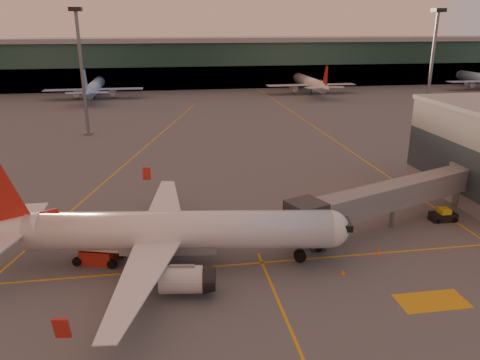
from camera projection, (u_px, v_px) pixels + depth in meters
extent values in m
plane|color=#4C4F54|center=(218.00, 295.00, 41.06)|extent=(600.00, 600.00, 0.00)
cube|color=orange|center=(212.00, 267.00, 45.74)|extent=(80.00, 0.25, 0.01)
cube|color=orange|center=(131.00, 159.00, 81.61)|extent=(31.30, 115.98, 0.01)
cube|color=orange|center=(309.00, 123.00, 111.11)|extent=(0.25, 160.00, 0.01)
cube|color=orange|center=(298.00, 348.00, 34.35)|extent=(0.25, 30.00, 0.01)
cube|color=orange|center=(432.00, 301.00, 40.08)|extent=(6.00, 3.00, 0.01)
cube|color=#19382D|center=(172.00, 65.00, 171.30)|extent=(400.00, 18.00, 16.00)
cube|color=gray|center=(171.00, 40.00, 168.49)|extent=(400.00, 20.00, 1.60)
cube|color=black|center=(173.00, 79.00, 164.63)|extent=(400.00, 1.00, 8.00)
cube|color=#2D3D47|center=(451.00, 164.00, 61.36)|extent=(0.30, 21.60, 6.00)
cylinder|color=slate|center=(82.00, 75.00, 95.73)|extent=(0.70, 0.70, 25.00)
cube|color=black|center=(75.00, 9.00, 91.67)|extent=(2.40, 2.40, 0.80)
cube|color=slate|center=(89.00, 133.00, 99.64)|extent=(1.60, 1.60, 0.50)
cylinder|color=slate|center=(431.00, 71.00, 103.47)|extent=(0.70, 0.70, 25.00)
cube|color=black|center=(439.00, 10.00, 99.41)|extent=(2.40, 2.40, 0.80)
cube|color=slate|center=(424.00, 125.00, 107.38)|extent=(1.60, 1.60, 0.50)
cylinder|color=silver|center=(180.00, 230.00, 44.96)|extent=(29.29, 7.79, 3.73)
sphere|color=silver|center=(330.00, 229.00, 45.24)|extent=(3.66, 3.66, 3.66)
cube|color=black|center=(342.00, 224.00, 45.11)|extent=(2.00, 2.64, 0.65)
cone|color=silver|center=(9.00, 229.00, 44.55)|extent=(6.82, 4.41, 3.54)
cylinder|color=silver|center=(183.00, 279.00, 40.25)|extent=(4.20, 2.95, 2.42)
cylinder|color=black|center=(156.00, 270.00, 43.54)|extent=(1.85, 1.53, 1.68)
cylinder|color=black|center=(156.00, 265.00, 43.38)|extent=(0.34, 0.34, 1.03)
cube|color=silver|center=(26.00, 215.00, 47.55)|extent=(3.02, 6.03, 0.19)
cylinder|color=silver|center=(193.00, 225.00, 51.00)|extent=(4.20, 2.95, 2.42)
cylinder|color=black|center=(163.00, 246.00, 48.13)|extent=(1.85, 1.53, 1.68)
cylinder|color=black|center=(163.00, 241.00, 47.97)|extent=(0.34, 0.34, 1.03)
cube|color=slate|center=(170.00, 242.00, 45.32)|extent=(9.54, 4.25, 1.49)
cylinder|color=black|center=(300.00, 256.00, 46.11)|extent=(1.27, 0.90, 1.18)
cube|color=slate|center=(394.00, 195.00, 53.40)|extent=(25.63, 12.36, 2.70)
cube|color=#2D3035|center=(306.00, 216.00, 47.50)|extent=(4.43, 4.43, 3.00)
cube|color=#2D3035|center=(316.00, 236.00, 49.48)|extent=(1.60, 2.40, 2.40)
cylinder|color=black|center=(319.00, 248.00, 48.70)|extent=(0.80, 0.40, 0.80)
cylinder|color=black|center=(312.00, 239.00, 50.76)|extent=(0.80, 0.40, 0.80)
cylinder|color=slate|center=(392.00, 216.00, 54.25)|extent=(0.50, 0.50, 2.73)
cylinder|color=slate|center=(466.00, 176.00, 59.94)|extent=(4.40, 4.40, 3.00)
cylinder|color=slate|center=(463.00, 195.00, 60.79)|extent=(2.40, 2.40, 2.73)
cube|color=maroon|center=(99.00, 254.00, 46.59)|extent=(3.76, 3.24, 1.49)
cube|color=silver|center=(94.00, 233.00, 45.88)|extent=(6.26, 4.11, 2.79)
cylinder|color=black|center=(77.00, 262.00, 45.80)|extent=(0.96, 0.60, 0.90)
cylinder|color=black|center=(112.00, 264.00, 45.32)|extent=(0.96, 0.60, 0.90)
cube|color=black|center=(443.00, 217.00, 56.28)|extent=(3.07, 1.67, 0.98)
cube|color=gold|center=(444.00, 212.00, 56.06)|extent=(1.28, 1.45, 0.80)
cylinder|color=black|center=(438.00, 221.00, 55.52)|extent=(0.63, 0.28, 0.62)
cylinder|color=black|center=(454.00, 220.00, 55.81)|extent=(0.63, 0.28, 0.62)
cone|color=orange|center=(379.00, 251.00, 48.25)|extent=(0.44, 0.44, 0.57)
cube|color=orange|center=(379.00, 253.00, 48.34)|extent=(0.38, 0.38, 0.03)
cone|color=orange|center=(154.00, 200.00, 62.23)|extent=(0.49, 0.49, 0.62)
cube|color=orange|center=(154.00, 202.00, 62.32)|extent=(0.42, 0.42, 0.03)
cone|color=orange|center=(343.00, 272.00, 44.28)|extent=(0.40, 0.40, 0.51)
cube|color=orange|center=(343.00, 274.00, 44.36)|extent=(0.34, 0.34, 0.03)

